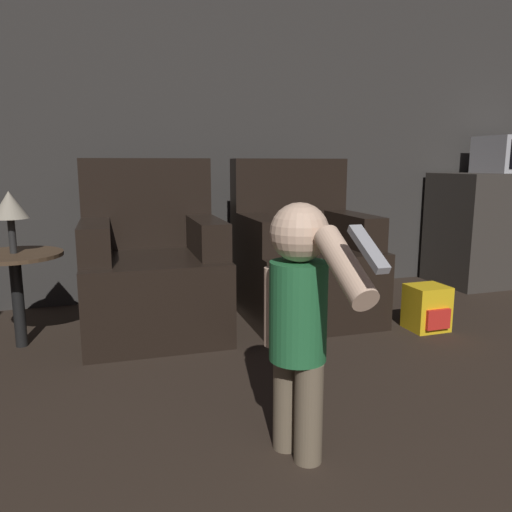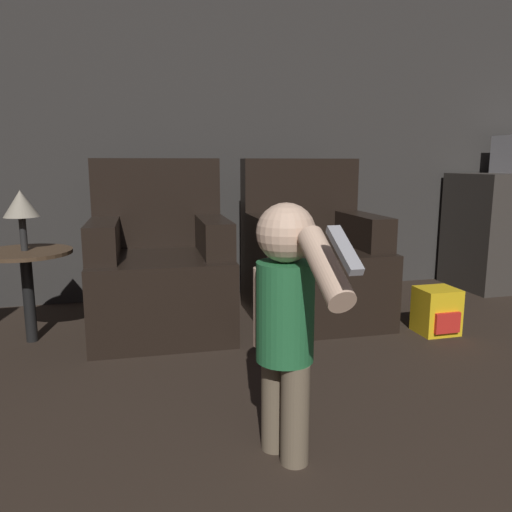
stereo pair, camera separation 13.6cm
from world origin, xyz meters
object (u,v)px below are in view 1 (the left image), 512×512
armchair_right (302,262)px  person_toddler (299,312)px  armchair_left (153,272)px  lamp (10,206)px  toy_backpack (427,308)px

armchair_right → person_toddler: 1.59m
armchair_left → lamp: armchair_left is taller
toy_backpack → armchair_left: bearing=161.9°
armchair_right → lamp: size_ratio=3.10×
person_toddler → lamp: bearing=16.8°
lamp → toy_backpack: bearing=-11.2°
armchair_right → person_toddler: armchair_right is taller
armchair_left → armchair_right: 0.94m
armchair_left → lamp: bearing=-173.7°
person_toddler → toy_backpack: (1.22, 0.95, -0.37)m
armchair_left → lamp: (-0.71, -0.05, 0.40)m
armchair_right → toy_backpack: armchair_right is taller
armchair_left → toy_backpack: armchair_left is taller
armchair_left → armchair_right: bearing=1.9°
armchair_left → armchair_right: same height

